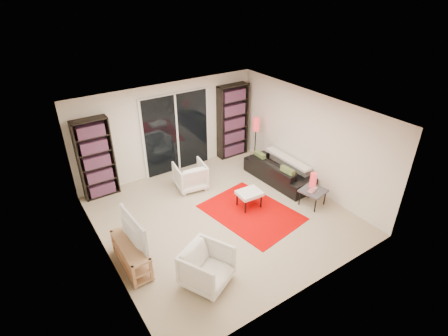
{
  "coord_description": "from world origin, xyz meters",
  "views": [
    {
      "loc": [
        -3.43,
        -5.23,
        4.74
      ],
      "look_at": [
        0.25,
        0.3,
        1.0
      ],
      "focal_mm": 28.0,
      "sensor_mm": 36.0,
      "label": 1
    }
  ],
  "objects_px": {
    "armchair_front": "(207,267)",
    "side_table": "(313,192)",
    "floor_lamp": "(256,129)",
    "bookshelf_right": "(233,121)",
    "bookshelf_left": "(96,159)",
    "ottoman": "(249,194)",
    "sofa": "(279,171)",
    "armchair_back": "(190,176)",
    "tv_stand": "(131,254)"
  },
  "relations": [
    {
      "from": "armchair_back",
      "to": "ottoman",
      "type": "xyz_separation_m",
      "value": [
        0.71,
        -1.47,
        0.01
      ]
    },
    {
      "from": "armchair_front",
      "to": "armchair_back",
      "type": "bearing_deg",
      "value": 39.7
    },
    {
      "from": "sofa",
      "to": "bookshelf_right",
      "type": "bearing_deg",
      "value": 0.99
    },
    {
      "from": "bookshelf_left",
      "to": "floor_lamp",
      "type": "relative_size",
      "value": 1.47
    },
    {
      "from": "bookshelf_right",
      "to": "armchair_back",
      "type": "distance_m",
      "value": 2.23
    },
    {
      "from": "ottoman",
      "to": "side_table",
      "type": "xyz_separation_m",
      "value": [
        1.26,
        -0.75,
        0.01
      ]
    },
    {
      "from": "tv_stand",
      "to": "ottoman",
      "type": "bearing_deg",
      "value": 5.8
    },
    {
      "from": "armchair_back",
      "to": "side_table",
      "type": "height_order",
      "value": "armchair_back"
    },
    {
      "from": "side_table",
      "to": "tv_stand",
      "type": "bearing_deg",
      "value": 173.75
    },
    {
      "from": "bookshelf_left",
      "to": "bookshelf_right",
      "type": "xyz_separation_m",
      "value": [
        3.85,
        -0.0,
        0.07
      ]
    },
    {
      "from": "side_table",
      "to": "floor_lamp",
      "type": "xyz_separation_m",
      "value": [
        0.2,
        2.41,
        0.65
      ]
    },
    {
      "from": "armchair_front",
      "to": "ottoman",
      "type": "xyz_separation_m",
      "value": [
        1.98,
        1.4,
        -0.01
      ]
    },
    {
      "from": "ottoman",
      "to": "bookshelf_left",
      "type": "bearing_deg",
      "value": 138.2
    },
    {
      "from": "sofa",
      "to": "ottoman",
      "type": "height_order",
      "value": "sofa"
    },
    {
      "from": "tv_stand",
      "to": "sofa",
      "type": "bearing_deg",
      "value": 10.55
    },
    {
      "from": "bookshelf_right",
      "to": "armchair_front",
      "type": "distance_m",
      "value": 4.98
    },
    {
      "from": "armchair_back",
      "to": "side_table",
      "type": "xyz_separation_m",
      "value": [
        1.97,
        -2.22,
        0.02
      ]
    },
    {
      "from": "bookshelf_right",
      "to": "floor_lamp",
      "type": "xyz_separation_m",
      "value": [
        0.26,
        -0.72,
        -0.04
      ]
    },
    {
      "from": "tv_stand",
      "to": "armchair_front",
      "type": "xyz_separation_m",
      "value": [
        0.94,
        -1.11,
        0.09
      ]
    },
    {
      "from": "armchair_front",
      "to": "floor_lamp",
      "type": "distance_m",
      "value": 4.64
    },
    {
      "from": "armchair_front",
      "to": "side_table",
      "type": "xyz_separation_m",
      "value": [
        3.23,
        0.65,
        0.01
      ]
    },
    {
      "from": "sofa",
      "to": "tv_stand",
      "type": "bearing_deg",
      "value": 97.31
    },
    {
      "from": "armchair_front",
      "to": "side_table",
      "type": "distance_m",
      "value": 3.3
    },
    {
      "from": "tv_stand",
      "to": "side_table",
      "type": "relative_size",
      "value": 1.88
    },
    {
      "from": "armchair_back",
      "to": "floor_lamp",
      "type": "bearing_deg",
      "value": -166.52
    },
    {
      "from": "bookshelf_left",
      "to": "bookshelf_right",
      "type": "bearing_deg",
      "value": -0.0
    },
    {
      "from": "sofa",
      "to": "side_table",
      "type": "xyz_separation_m",
      "value": [
        -0.07,
        -1.25,
        0.08
      ]
    },
    {
      "from": "sofa",
      "to": "armchair_front",
      "type": "distance_m",
      "value": 3.81
    },
    {
      "from": "bookshelf_right",
      "to": "bookshelf_left",
      "type": "bearing_deg",
      "value": 180.0
    },
    {
      "from": "bookshelf_left",
      "to": "armchair_front",
      "type": "distance_m",
      "value": 3.89
    },
    {
      "from": "ottoman",
      "to": "side_table",
      "type": "bearing_deg",
      "value": -30.91
    },
    {
      "from": "bookshelf_left",
      "to": "bookshelf_right",
      "type": "relative_size",
      "value": 0.93
    },
    {
      "from": "floor_lamp",
      "to": "ottoman",
      "type": "bearing_deg",
      "value": -131.3
    },
    {
      "from": "bookshelf_left",
      "to": "armchair_back",
      "type": "bearing_deg",
      "value": -25.03
    },
    {
      "from": "tv_stand",
      "to": "side_table",
      "type": "height_order",
      "value": "tv_stand"
    },
    {
      "from": "floor_lamp",
      "to": "bookshelf_right",
      "type": "bearing_deg",
      "value": 110.03
    },
    {
      "from": "bookshelf_left",
      "to": "floor_lamp",
      "type": "height_order",
      "value": "bookshelf_left"
    },
    {
      "from": "armchair_back",
      "to": "armchair_front",
      "type": "xyz_separation_m",
      "value": [
        -1.26,
        -2.87,
        0.02
      ]
    },
    {
      "from": "bookshelf_left",
      "to": "sofa",
      "type": "distance_m",
      "value": 4.47
    },
    {
      "from": "tv_stand",
      "to": "side_table",
      "type": "xyz_separation_m",
      "value": [
        4.17,
        -0.46,
        0.1
      ]
    },
    {
      "from": "ottoman",
      "to": "side_table",
      "type": "height_order",
      "value": "same"
    },
    {
      "from": "sofa",
      "to": "ottoman",
      "type": "bearing_deg",
      "value": 107.16
    },
    {
      "from": "bookshelf_left",
      "to": "ottoman",
      "type": "relative_size",
      "value": 3.52
    },
    {
      "from": "tv_stand",
      "to": "armchair_back",
      "type": "height_order",
      "value": "armchair_back"
    },
    {
      "from": "bookshelf_right",
      "to": "sofa",
      "type": "relative_size",
      "value": 1.09
    },
    {
      "from": "sofa",
      "to": "floor_lamp",
      "type": "height_order",
      "value": "floor_lamp"
    },
    {
      "from": "armchair_front",
      "to": "side_table",
      "type": "bearing_deg",
      "value": -15.23
    },
    {
      "from": "ottoman",
      "to": "side_table",
      "type": "distance_m",
      "value": 1.47
    },
    {
      "from": "sofa",
      "to": "armchair_front",
      "type": "height_order",
      "value": "armchair_front"
    },
    {
      "from": "ottoman",
      "to": "armchair_front",
      "type": "bearing_deg",
      "value": -144.59
    }
  ]
}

